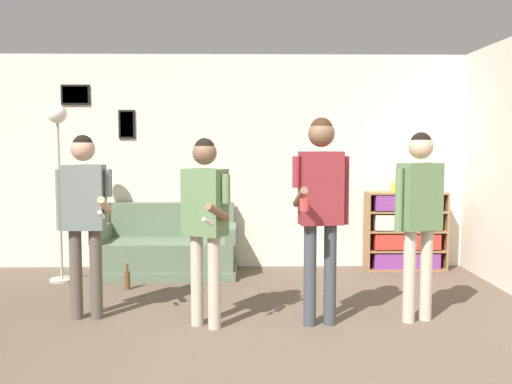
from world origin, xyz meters
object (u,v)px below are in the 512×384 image
at_px(bookshelf, 406,231).
at_px(floor_lamp, 58,153).
at_px(person_spectator_near_bookshelf, 419,206).
at_px(couch, 167,251).
at_px(drinking_cup, 395,187).
at_px(bottle_on_floor, 127,279).
at_px(person_player_foreground_left, 84,207).
at_px(person_watcher_holding_cup, 321,197).
at_px(person_player_foreground_center, 205,213).

xyz_separation_m(bookshelf, floor_lamp, (-4.13, -0.56, 0.99)).
bearing_deg(person_spectator_near_bookshelf, bookshelf, 77.18).
xyz_separation_m(couch, floor_lamp, (-1.17, -0.36, 1.19)).
xyz_separation_m(couch, bookshelf, (2.97, 0.20, 0.20)).
bearing_deg(couch, drinking_cup, 4.08).
relative_size(bottle_on_floor, drinking_cup, 2.49).
bearing_deg(person_player_foreground_left, bottle_on_floor, 81.66).
distance_m(bookshelf, person_spectator_near_bookshelf, 2.23).
distance_m(person_watcher_holding_cup, person_spectator_near_bookshelf, 0.90).
height_order(person_player_foreground_left, person_player_foreground_center, person_player_foreground_left).
distance_m(bookshelf, bottle_on_floor, 3.45).
distance_m(bottle_on_floor, drinking_cup, 3.42).
bearing_deg(floor_lamp, couch, 17.14).
xyz_separation_m(person_player_foreground_center, bottle_on_floor, (-0.94, 1.28, -0.88)).
bearing_deg(person_player_foreground_left, person_spectator_near_bookshelf, -2.30).
xyz_separation_m(person_player_foreground_center, drinking_cup, (2.21, 2.24, 0.04)).
relative_size(bookshelf, person_player_foreground_left, 0.60).
bearing_deg(person_player_foreground_center, person_spectator_near_bookshelf, 3.99).
height_order(bookshelf, bottle_on_floor, bookshelf).
bearing_deg(floor_lamp, bookshelf, 7.73).
distance_m(floor_lamp, person_spectator_near_bookshelf, 3.99).
height_order(bookshelf, person_player_foreground_center, person_player_foreground_center).
height_order(person_watcher_holding_cup, drinking_cup, person_watcher_holding_cup).
height_order(couch, drinking_cup, drinking_cup).
bearing_deg(person_player_foreground_left, couch, 74.81).
bearing_deg(person_watcher_holding_cup, bottle_on_floor, 147.08).
relative_size(person_spectator_near_bookshelf, bottle_on_floor, 5.89).
xyz_separation_m(person_player_foreground_left, person_watcher_holding_cup, (2.09, -0.22, 0.11)).
distance_m(person_spectator_near_bookshelf, bottle_on_floor, 3.18).
distance_m(bookshelf, person_watcher_holding_cup, 2.67).
relative_size(person_player_foreground_left, bottle_on_floor, 5.82).
distance_m(couch, floor_lamp, 1.70).
bearing_deg(person_spectator_near_bookshelf, person_watcher_holding_cup, -173.50).
distance_m(floor_lamp, person_watcher_holding_cup, 3.24).
height_order(person_player_foreground_left, drinking_cup, person_player_foreground_left).
bearing_deg(person_player_foreground_center, floor_lamp, 136.66).
bearing_deg(bottle_on_floor, person_player_foreground_left, -98.34).
bearing_deg(couch, bookshelf, 3.88).
bearing_deg(bookshelf, couch, -176.12).
relative_size(floor_lamp, person_player_foreground_center, 1.24).
height_order(couch, person_watcher_holding_cup, person_watcher_holding_cup).
distance_m(person_player_foreground_center, drinking_cup, 3.15).
bearing_deg(bookshelf, person_watcher_holding_cup, -121.73).
height_order(person_player_foreground_center, drinking_cup, person_player_foreground_center).
distance_m(couch, person_player_foreground_left, 1.99).
height_order(bookshelf, floor_lamp, floor_lamp).
bearing_deg(bottle_on_floor, person_player_foreground_center, -53.72).
bearing_deg(bookshelf, person_spectator_near_bookshelf, -102.82).
relative_size(person_player_foreground_left, drinking_cup, 14.47).
xyz_separation_m(person_player_foreground_center, person_watcher_holding_cup, (0.99, 0.03, 0.13)).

